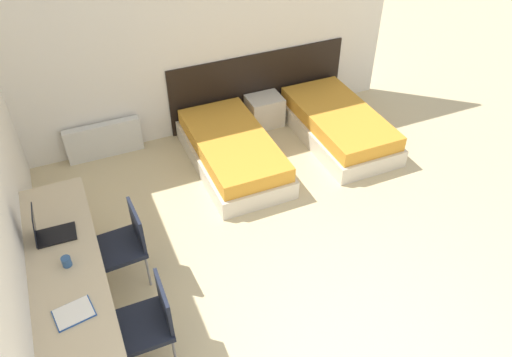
{
  "coord_description": "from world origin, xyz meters",
  "views": [
    {
      "loc": [
        -1.69,
        -1.48,
        4.04
      ],
      "look_at": [
        0.0,
        2.41,
        0.55
      ],
      "focal_mm": 35.0,
      "sensor_mm": 36.0,
      "label": 1
    }
  ],
  "objects": [
    {
      "name": "chair_near_notebook",
      "position": [
        -1.54,
        1.13,
        0.49
      ],
      "size": [
        0.48,
        0.48,
        0.85
      ],
      "rotation": [
        0.0,
        0.0,
        -0.01
      ],
      "color": "black",
      "rests_on": "ground_plane"
    },
    {
      "name": "nightstand",
      "position": [
        0.89,
        4.15,
        0.22
      ],
      "size": [
        0.49,
        0.39,
        0.44
      ],
      "color": "beige",
      "rests_on": "ground_plane"
    },
    {
      "name": "laptop",
      "position": [
        -2.14,
        2.13,
        0.85
      ],
      "size": [
        0.35,
        0.25,
        0.35
      ],
      "rotation": [
        0.0,
        0.0,
        -0.04
      ],
      "color": "black",
      "rests_on": "desk"
    },
    {
      "name": "bed_near_window",
      "position": [
        0.1,
        3.41,
        0.22
      ],
      "size": [
        0.98,
        1.88,
        0.45
      ],
      "color": "beige",
      "rests_on": "ground_plane"
    },
    {
      "name": "bed_near_door",
      "position": [
        1.67,
        3.41,
        0.22
      ],
      "size": [
        0.98,
        1.88,
        0.45
      ],
      "color": "beige",
      "rests_on": "ground_plane"
    },
    {
      "name": "chair_near_laptop",
      "position": [
        -1.54,
        2.1,
        0.49
      ],
      "size": [
        0.5,
        0.5,
        0.85
      ],
      "rotation": [
        0.0,
        0.0,
        0.06
      ],
      "color": "black",
      "rests_on": "ground_plane"
    },
    {
      "name": "mug",
      "position": [
        -2.04,
        1.73,
        0.82
      ],
      "size": [
        0.08,
        0.08,
        0.09
      ],
      "color": "#2D5184",
      "rests_on": "desk"
    },
    {
      "name": "desk",
      "position": [
        -2.07,
        1.61,
        0.63
      ],
      "size": [
        0.61,
        2.6,
        0.78
      ],
      "color": "#C6B28E",
      "rests_on": "ground_plane"
    },
    {
      "name": "open_notebook",
      "position": [
        -2.06,
        1.2,
        0.79
      ],
      "size": [
        0.33,
        0.27,
        0.02
      ],
      "rotation": [
        0.0,
        0.0,
        0.16
      ],
      "color": "#1E4793",
      "rests_on": "desk"
    },
    {
      "name": "wall_back",
      "position": [
        0.0,
        4.41,
        1.35
      ],
      "size": [
        5.75,
        0.05,
        2.7
      ],
      "color": "white",
      "rests_on": "ground_plane"
    },
    {
      "name": "headboard_panel",
      "position": [
        0.89,
        4.38,
        0.5
      ],
      "size": [
        2.65,
        0.03,
        1.01
      ],
      "color": "black",
      "rests_on": "ground_plane"
    },
    {
      "name": "radiator",
      "position": [
        -1.38,
        4.29,
        0.24
      ],
      "size": [
        0.99,
        0.12,
        0.48
      ],
      "color": "silver",
      "rests_on": "ground_plane"
    }
  ]
}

